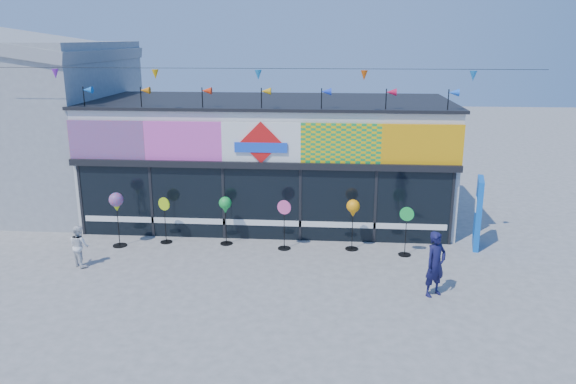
# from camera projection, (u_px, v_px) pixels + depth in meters

# --- Properties ---
(ground) EXTENTS (80.00, 80.00, 0.00)m
(ground) POSITION_uv_depth(u_px,v_px,m) (246.00, 285.00, 14.46)
(ground) COLOR slate
(ground) RESTS_ON ground
(kite_shop) EXTENTS (16.00, 5.70, 5.31)m
(kite_shop) POSITION_uv_depth(u_px,v_px,m) (270.00, 159.00, 19.62)
(kite_shop) COLOR silver
(kite_shop) RESTS_ON ground
(neighbour_building) EXTENTS (8.18, 7.20, 6.87)m
(neighbour_building) POSITION_uv_depth(u_px,v_px,m) (9.00, 119.00, 21.10)
(neighbour_building) COLOR #9FA1A4
(neighbour_building) RESTS_ON ground
(blue_sign) EXTENTS (0.38, 1.08, 2.13)m
(blue_sign) POSITION_uv_depth(u_px,v_px,m) (478.00, 213.00, 16.81)
(blue_sign) COLOR blue
(blue_sign) RESTS_ON ground
(spinner_0) EXTENTS (0.43, 0.43, 1.69)m
(spinner_0) POSITION_uv_depth(u_px,v_px,m) (116.00, 204.00, 16.78)
(spinner_0) COLOR black
(spinner_0) RESTS_ON ground
(spinner_1) EXTENTS (0.39, 0.37, 1.45)m
(spinner_1) POSITION_uv_depth(u_px,v_px,m) (165.00, 219.00, 17.23)
(spinner_1) COLOR black
(spinner_1) RESTS_ON ground
(spinner_2) EXTENTS (0.38, 0.38, 1.51)m
(spinner_2) POSITION_uv_depth(u_px,v_px,m) (225.00, 206.00, 16.99)
(spinner_2) COLOR black
(spinner_2) RESTS_ON ground
(spinner_3) EXTENTS (0.42, 0.39, 1.52)m
(spinner_3) POSITION_uv_depth(u_px,v_px,m) (284.00, 223.00, 16.69)
(spinner_3) COLOR black
(spinner_3) RESTS_ON ground
(spinner_4) EXTENTS (0.39, 0.39, 1.55)m
(spinner_4) POSITION_uv_depth(u_px,v_px,m) (353.00, 210.00, 16.54)
(spinner_4) COLOR black
(spinner_4) RESTS_ON ground
(spinner_5) EXTENTS (0.41, 0.37, 1.47)m
(spinner_5) POSITION_uv_depth(u_px,v_px,m) (406.00, 230.00, 16.21)
(spinner_5) COLOR black
(spinner_5) RESTS_ON ground
(adult_man) EXTENTS (0.72, 0.67, 1.64)m
(adult_man) POSITION_uv_depth(u_px,v_px,m) (435.00, 264.00, 13.66)
(adult_man) COLOR #14133E
(adult_man) RESTS_ON ground
(child) EXTENTS (0.66, 0.61, 1.18)m
(child) POSITION_uv_depth(u_px,v_px,m) (79.00, 246.00, 15.49)
(child) COLOR white
(child) RESTS_ON ground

